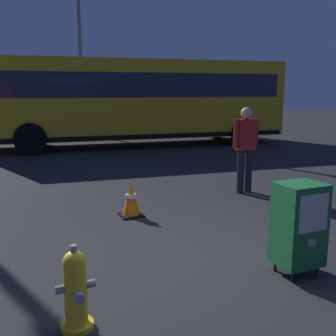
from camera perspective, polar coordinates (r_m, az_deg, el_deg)
name	(u,v)px	position (r m, az deg, el deg)	size (l,w,h in m)	color
ground_plane	(185,264)	(4.72, 2.49, -13.71)	(60.00, 60.00, 0.00)	#262628
fire_hydrant	(76,290)	(3.53, -13.17, -16.75)	(0.33, 0.32, 0.75)	yellow
newspaper_box_primary	(299,224)	(4.52, 18.33, -7.68)	(0.48, 0.42, 1.02)	black
pedestrian	(245,145)	(7.79, 11.10, 3.28)	(0.55, 0.22, 1.67)	black
traffic_cone	(131,200)	(6.36, -5.38, -4.64)	(0.36, 0.36, 0.53)	black
bus_near	(137,98)	(14.48, -4.48, 10.02)	(10.71, 3.66, 3.00)	gold
street_light_far_left	(79,31)	(18.31, -12.64, 18.75)	(0.32, 0.32, 7.83)	#4C4F54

